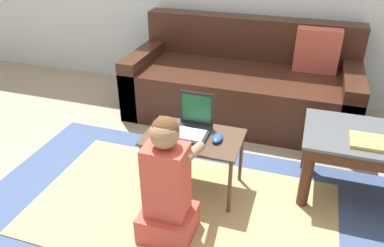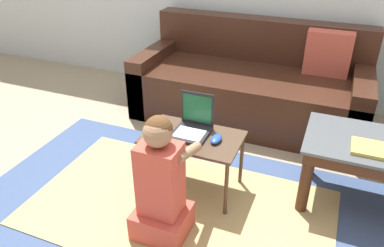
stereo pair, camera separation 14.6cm
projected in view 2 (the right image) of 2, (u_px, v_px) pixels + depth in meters
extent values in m
plane|color=gray|center=(187.00, 184.00, 2.56)|extent=(16.00, 16.00, 0.00)
cube|color=#3D517A|center=(179.00, 208.00, 2.35)|extent=(2.58, 1.48, 0.01)
cube|color=tan|center=(179.00, 207.00, 2.34)|extent=(1.86, 1.07, 0.00)
cube|color=#381E14|center=(248.00, 95.00, 3.30)|extent=(1.94, 0.88, 0.44)
cube|color=#381E14|center=(261.00, 39.00, 3.38)|extent=(1.94, 0.19, 0.37)
cube|color=#381E14|center=(158.00, 75.00, 3.57)|extent=(0.16, 0.88, 0.54)
cube|color=#381E14|center=(358.00, 107.00, 2.98)|extent=(0.16, 0.88, 0.54)
cube|color=#B24C3D|center=(328.00, 53.00, 3.05)|extent=(0.36, 0.14, 0.36)
cylinder|color=#422314|center=(305.00, 182.00, 2.23)|extent=(0.07, 0.07, 0.44)
cylinder|color=#422314|center=(313.00, 147.00, 2.56)|extent=(0.07, 0.07, 0.44)
cube|color=#4C3828|center=(193.00, 137.00, 2.33)|extent=(0.61, 0.38, 0.02)
cylinder|color=#4C3828|center=(142.00, 168.00, 2.39)|extent=(0.02, 0.02, 0.39)
cylinder|color=#4C3828|center=(226.00, 190.00, 2.20)|extent=(0.02, 0.02, 0.39)
cylinder|color=#4C3828|center=(165.00, 142.00, 2.66)|extent=(0.02, 0.02, 0.39)
cylinder|color=#4C3828|center=(241.00, 159.00, 2.47)|extent=(0.02, 0.02, 0.39)
cube|color=#232328|center=(191.00, 133.00, 2.34)|extent=(0.22, 0.23, 0.02)
cube|color=silver|center=(189.00, 133.00, 2.32)|extent=(0.18, 0.14, 0.00)
cube|color=#232328|center=(197.00, 108.00, 2.37)|extent=(0.22, 0.01, 0.22)
cube|color=#196038|center=(197.00, 109.00, 2.37)|extent=(0.19, 0.00, 0.18)
ellipsoid|color=#234CB2|center=(216.00, 139.00, 2.27)|extent=(0.06, 0.12, 0.04)
cube|color=#CC4C3D|center=(162.00, 221.00, 2.13)|extent=(0.30, 0.27, 0.17)
cube|color=#CC4C3D|center=(160.00, 180.00, 1.98)|extent=(0.22, 0.18, 0.43)
sphere|color=#9E7556|center=(158.00, 133.00, 1.84)|extent=(0.15, 0.15, 0.15)
sphere|color=brown|center=(158.00, 130.00, 1.84)|extent=(0.15, 0.15, 0.15)
cylinder|color=#9E7556|center=(153.00, 144.00, 2.07)|extent=(0.06, 0.29, 0.14)
cylinder|color=#9E7556|center=(188.00, 152.00, 2.00)|extent=(0.06, 0.29, 0.14)
cube|color=tan|center=(375.00, 149.00, 2.08)|extent=(0.25, 0.18, 0.02)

